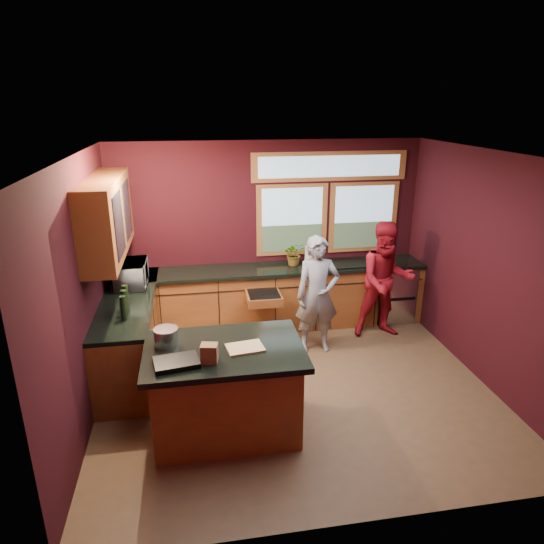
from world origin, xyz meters
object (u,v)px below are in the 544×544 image
object	(u,v)px
island	(226,389)
cutting_board	(245,348)
person_grey	(317,295)
stock_pot	(166,337)
person_red	(386,280)

from	to	relation	value
island	cutting_board	bearing A→B (deg)	-14.04
cutting_board	island	bearing A→B (deg)	165.96
person_grey	cutting_board	distance (m)	1.94
stock_pot	cutting_board	bearing A→B (deg)	-14.93
person_grey	cutting_board	world-z (taller)	person_grey
person_grey	person_red	world-z (taller)	person_red
person_red	cutting_board	xyz separation A→B (m)	(-2.19, -1.83, 0.12)
island	person_grey	size ratio (longest dim) A/B	0.97
person_red	cutting_board	world-z (taller)	person_red
person_red	cutting_board	bearing A→B (deg)	-135.91
island	stock_pot	distance (m)	0.80
island	person_red	xyz separation A→B (m)	(2.39, 1.78, 0.36)
cutting_board	person_red	bearing A→B (deg)	39.87
person_red	stock_pot	distance (m)	3.37
person_grey	cutting_board	size ratio (longest dim) A/B	4.54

